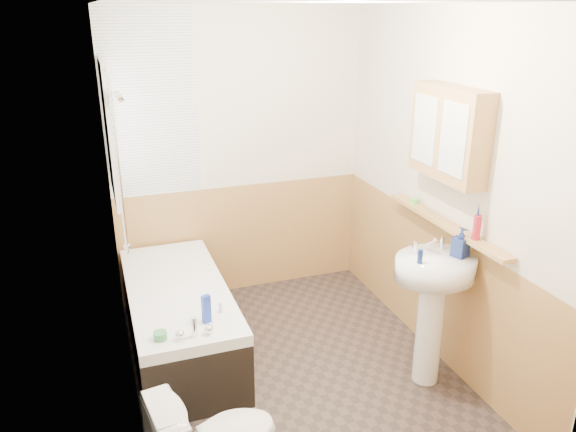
# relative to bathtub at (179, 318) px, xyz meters

# --- Properties ---
(floor) EXTENTS (2.80, 2.80, 0.00)m
(floor) POSITION_rel_bathtub_xyz_m (0.73, -0.54, -0.29)
(floor) COLOR #2D231F
(floor) RESTS_ON ground
(ceiling) EXTENTS (2.80, 2.80, 0.00)m
(ceiling) POSITION_rel_bathtub_xyz_m (0.73, -0.54, 2.21)
(ceiling) COLOR white
(ceiling) RESTS_ON ground
(wall_back) EXTENTS (2.20, 0.02, 2.50)m
(wall_back) POSITION_rel_bathtub_xyz_m (0.73, 0.87, 0.96)
(wall_back) COLOR beige
(wall_back) RESTS_ON ground
(wall_front) EXTENTS (2.20, 0.02, 2.50)m
(wall_front) POSITION_rel_bathtub_xyz_m (0.73, -1.95, 0.96)
(wall_front) COLOR beige
(wall_front) RESTS_ON ground
(wall_left) EXTENTS (0.02, 2.80, 2.50)m
(wall_left) POSITION_rel_bathtub_xyz_m (-0.38, -0.54, 0.96)
(wall_left) COLOR beige
(wall_left) RESTS_ON ground
(wall_right) EXTENTS (0.02, 2.80, 2.50)m
(wall_right) POSITION_rel_bathtub_xyz_m (1.84, -0.54, 0.96)
(wall_right) COLOR beige
(wall_right) RESTS_ON ground
(wainscot_right) EXTENTS (0.01, 2.80, 1.00)m
(wainscot_right) POSITION_rel_bathtub_xyz_m (1.82, -0.54, 0.21)
(wainscot_right) COLOR #B5864A
(wainscot_right) RESTS_ON wall_right
(wainscot_back) EXTENTS (2.20, 0.01, 1.00)m
(wainscot_back) POSITION_rel_bathtub_xyz_m (0.73, 0.85, 0.21)
(wainscot_back) COLOR #B5864A
(wainscot_back) RESTS_ON wall_back
(tile_cladding_left) EXTENTS (0.01, 2.80, 2.50)m
(tile_cladding_left) POSITION_rel_bathtub_xyz_m (-0.36, -0.54, 0.96)
(tile_cladding_left) COLOR white
(tile_cladding_left) RESTS_ON wall_left
(tile_return_back) EXTENTS (0.75, 0.01, 1.50)m
(tile_return_back) POSITION_rel_bathtub_xyz_m (0.00, 0.85, 1.46)
(tile_return_back) COLOR white
(tile_return_back) RESTS_ON wall_back
(window) EXTENTS (0.03, 0.79, 0.99)m
(window) POSITION_rel_bathtub_xyz_m (-0.33, 0.41, 1.36)
(window) COLOR white
(window) RESTS_ON wall_left
(bathtub) EXTENTS (0.70, 1.63, 0.69)m
(bathtub) POSITION_rel_bathtub_xyz_m (0.00, 0.00, 0.00)
(bathtub) COLOR black
(bathtub) RESTS_ON floor
(shower_riser) EXTENTS (0.11, 0.09, 1.28)m
(shower_riser) POSITION_rel_bathtub_xyz_m (-0.31, -0.04, 1.34)
(shower_riser) COLOR silver
(shower_riser) RESTS_ON wall_left
(sink) EXTENTS (0.55, 0.45, 1.06)m
(sink) POSITION_rel_bathtub_xyz_m (1.57, -0.92, 0.39)
(sink) COLOR white
(sink) RESTS_ON floor
(pine_shelf) EXTENTS (0.10, 1.31, 0.03)m
(pine_shelf) POSITION_rel_bathtub_xyz_m (1.77, -0.70, 0.79)
(pine_shelf) COLOR #B5864A
(pine_shelf) RESTS_ON wall_right
(medicine_cabinet) EXTENTS (0.17, 0.67, 0.61)m
(medicine_cabinet) POSITION_rel_bathtub_xyz_m (1.74, -0.68, 1.41)
(medicine_cabinet) COLOR #B5864A
(medicine_cabinet) RESTS_ON wall_right
(foam_can) EXTENTS (0.06, 0.06, 0.16)m
(foam_can) POSITION_rel_bathtub_xyz_m (1.77, -1.03, 0.88)
(foam_can) COLOR maroon
(foam_can) RESTS_ON pine_shelf
(green_bottle) EXTENTS (0.05, 0.05, 0.25)m
(green_bottle) POSITION_rel_bathtub_xyz_m (1.77, -1.02, 0.92)
(green_bottle) COLOR navy
(green_bottle) RESTS_ON pine_shelf
(black_jar) EXTENTS (0.07, 0.07, 0.04)m
(black_jar) POSITION_rel_bathtub_xyz_m (1.77, -0.29, 0.82)
(black_jar) COLOR #59C647
(black_jar) RESTS_ON pine_shelf
(soap_bottle) EXTENTS (0.15, 0.22, 0.09)m
(soap_bottle) POSITION_rel_bathtub_xyz_m (1.72, -0.96, 0.71)
(soap_bottle) COLOR navy
(soap_bottle) RESTS_ON sink
(clear_bottle) EXTENTS (0.04, 0.04, 0.09)m
(clear_bottle) POSITION_rel_bathtub_xyz_m (1.42, -0.96, 0.71)
(clear_bottle) COLOR navy
(clear_bottle) RESTS_ON sink
(blue_gel) EXTENTS (0.06, 0.05, 0.20)m
(blue_gel) POSITION_rel_bathtub_xyz_m (0.11, -0.56, 0.36)
(blue_gel) COLOR #19339E
(blue_gel) RESTS_ON bathtub
(cream_jar) EXTENTS (0.09, 0.09, 0.05)m
(cream_jar) POSITION_rel_bathtub_xyz_m (-0.20, -0.67, 0.29)
(cream_jar) COLOR #388447
(cream_jar) RESTS_ON bathtub
(orange_bottle) EXTENTS (0.03, 0.03, 0.08)m
(orange_bottle) POSITION_rel_bathtub_xyz_m (0.22, -0.47, 0.30)
(orange_bottle) COLOR silver
(orange_bottle) RESTS_ON bathtub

